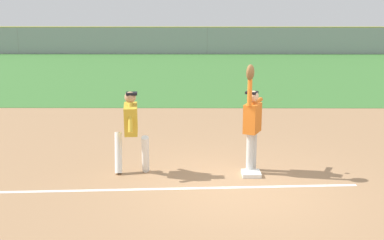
# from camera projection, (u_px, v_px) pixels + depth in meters

# --- Properties ---
(ground_plane) EXTENTS (75.22, 75.22, 0.00)m
(ground_plane) POSITION_uv_depth(u_px,v_px,m) (239.00, 187.00, 9.47)
(ground_plane) COLOR #A37A54
(outfield_grass) EXTENTS (50.74, 17.18, 0.01)m
(outfield_grass) POSITION_uv_depth(u_px,v_px,m) (211.00, 72.00, 24.78)
(outfield_grass) COLOR #3D7533
(outfield_grass) RESTS_ON ground_plane
(chalk_foul_line) EXTENTS (11.98, 0.83, 0.01)m
(chalk_foul_line) POSITION_uv_depth(u_px,v_px,m) (44.00, 191.00, 9.25)
(chalk_foul_line) COLOR white
(chalk_foul_line) RESTS_ON ground_plane
(first_base) EXTENTS (0.39, 0.39, 0.08)m
(first_base) POSITION_uv_depth(u_px,v_px,m) (251.00, 174.00, 10.10)
(first_base) COLOR white
(first_base) RESTS_ON ground_plane
(fielder) EXTENTS (0.48, 0.86, 2.28)m
(fielder) POSITION_uv_depth(u_px,v_px,m) (252.00, 120.00, 10.07)
(fielder) COLOR silver
(fielder) RESTS_ON ground_plane
(runner) EXTENTS (0.76, 0.85, 1.72)m
(runner) POSITION_uv_depth(u_px,v_px,m) (131.00, 127.00, 10.02)
(runner) COLOR white
(runner) RESTS_ON ground_plane
(baseball) EXTENTS (0.07, 0.07, 0.07)m
(baseball) POSITION_uv_depth(u_px,v_px,m) (249.00, 76.00, 10.06)
(baseball) COLOR white
(outfield_fence) EXTENTS (50.82, 0.08, 1.83)m
(outfield_fence) POSITION_uv_depth(u_px,v_px,m) (207.00, 40.00, 32.92)
(outfield_fence) COLOR #93999E
(outfield_fence) RESTS_ON ground_plane
(parked_car_black) EXTENTS (4.51, 2.34, 1.25)m
(parked_car_black) POSITION_uv_depth(u_px,v_px,m) (104.00, 41.00, 35.82)
(parked_car_black) COLOR black
(parked_car_black) RESTS_ON ground_plane
(parked_car_silver) EXTENTS (4.50, 2.32, 1.25)m
(parked_car_silver) POSITION_uv_depth(u_px,v_px,m) (191.00, 40.00, 36.29)
(parked_car_silver) COLOR #B7B7BC
(parked_car_silver) RESTS_ON ground_plane
(parked_car_white) EXTENTS (4.57, 2.46, 1.25)m
(parked_car_white) POSITION_uv_depth(u_px,v_px,m) (284.00, 40.00, 36.00)
(parked_car_white) COLOR white
(parked_car_white) RESTS_ON ground_plane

